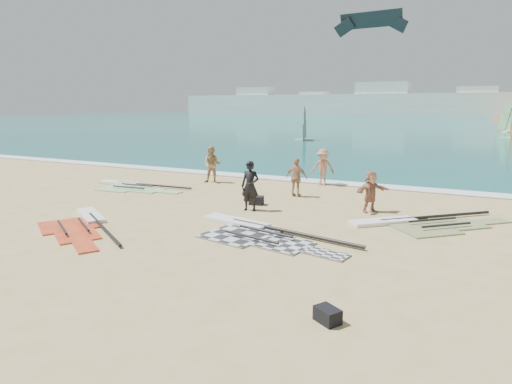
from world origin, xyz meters
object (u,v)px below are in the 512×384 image
at_px(gear_bag_far, 327,315).
at_px(beachgoer_mid, 323,167).
at_px(rig_green, 131,186).
at_px(beachgoer_right, 371,191).
at_px(person_wetsuit, 250,186).
at_px(rig_grey, 255,231).
at_px(beachgoer_left, 212,165).
at_px(beachgoer_back, 296,178).
at_px(rig_red, 83,224).
at_px(rig_orange, 419,223).
at_px(gear_bag_near, 256,200).

distance_m(gear_bag_far, beachgoer_mid, 14.37).
relative_size(rig_green, gear_bag_far, 11.36).
distance_m(rig_green, beachgoer_right, 11.88).
height_order(person_wetsuit, beachgoer_right, person_wetsuit).
relative_size(rig_grey, beachgoer_left, 3.11).
bearing_deg(rig_grey, person_wetsuit, 130.94).
bearing_deg(beachgoer_back, beachgoer_mid, -91.82).
xyz_separation_m(rig_grey, beachgoer_mid, (-0.55, 9.06, 0.89)).
height_order(gear_bag_far, person_wetsuit, person_wetsuit).
relative_size(rig_red, beachgoer_right, 2.91).
xyz_separation_m(beachgoer_left, beachgoer_mid, (5.48, 1.84, -0.03)).
height_order(rig_orange, beachgoer_left, beachgoer_left).
relative_size(rig_orange, gear_bag_far, 10.72).
bearing_deg(gear_bag_far, beachgoer_back, 113.57).
bearing_deg(beachgoer_back, rig_red, 59.48).
bearing_deg(gear_bag_far, gear_bag_near, 123.67).
height_order(beachgoer_back, beachgoer_right, beachgoer_back).
bearing_deg(beachgoer_right, beachgoer_mid, 76.38).
bearing_deg(beachgoer_mid, beachgoer_back, -98.44).
bearing_deg(gear_bag_far, rig_red, 163.42).
height_order(gear_bag_near, gear_bag_far, gear_bag_near).
height_order(rig_grey, beachgoer_left, beachgoer_left).
xyz_separation_m(rig_grey, person_wetsuit, (-1.47, 2.60, 0.93)).
bearing_deg(gear_bag_near, beachgoer_right, 10.24).
bearing_deg(rig_green, beachgoer_mid, 25.21).
relative_size(rig_grey, rig_red, 1.28).
bearing_deg(beachgoer_mid, beachgoer_left, -165.89).
xyz_separation_m(person_wetsuit, beachgoer_mid, (0.92, 6.46, -0.04)).
bearing_deg(rig_grey, beachgoer_left, 141.34).
height_order(rig_red, beachgoer_back, beachgoer_back).
bearing_deg(rig_red, beachgoer_mid, 97.08).
height_order(beachgoer_left, beachgoer_back, beachgoer_left).
xyz_separation_m(rig_orange, rig_red, (-10.38, -5.16, -0.00)).
bearing_deg(rig_green, gear_bag_near, -9.28).
xyz_separation_m(rig_red, beachgoer_mid, (5.13, 10.86, 0.89)).
distance_m(rig_green, beachgoer_back, 8.48).
bearing_deg(gear_bag_far, rig_grey, 129.39).
bearing_deg(rig_green, beachgoer_back, 6.53).
height_order(beachgoer_left, beachgoer_mid, beachgoer_left).
bearing_deg(rig_grey, rig_green, 165.95).
bearing_deg(rig_orange, gear_bag_near, 136.10).
relative_size(rig_red, beachgoer_left, 2.43).
bearing_deg(rig_red, gear_bag_far, 15.79).
xyz_separation_m(person_wetsuit, beachgoer_right, (4.26, 1.84, -0.17)).
relative_size(rig_grey, rig_green, 1.09).
bearing_deg(person_wetsuit, rig_orange, 0.10).
relative_size(rig_green, beachgoer_mid, 2.92).
xyz_separation_m(rig_red, beachgoer_left, (-0.35, 9.01, 0.92)).
xyz_separation_m(beachgoer_left, beachgoer_back, (5.26, -1.37, -0.09)).
bearing_deg(rig_green, person_wetsuit, -16.64).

